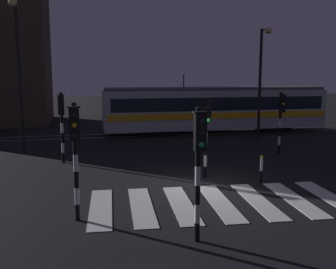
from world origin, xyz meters
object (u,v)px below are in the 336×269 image
object	(u,v)px
traffic_light_median_centre	(206,126)
traffic_light_corner_far_left	(62,117)
traffic_light_corner_far_right	(281,113)
bollard_island_edge	(261,169)
traffic_light_corner_near_left	(75,144)
traffic_light_kerb_mid_left	(199,155)
street_lamp_trackside_right	(262,70)
tram	(216,108)
street_lamp_trackside_left	(18,59)

from	to	relation	value
traffic_light_median_centre	traffic_light_corner_far_left	bearing A→B (deg)	145.08
traffic_light_corner_far_right	bollard_island_edge	xyz separation A→B (m)	(-3.47, -5.05, -1.59)
traffic_light_corner_far_left	bollard_island_edge	size ratio (longest dim) A/B	3.03
traffic_light_corner_near_left	bollard_island_edge	xyz separation A→B (m)	(6.94, 2.60, -1.71)
traffic_light_kerb_mid_left	street_lamp_trackside_right	size ratio (longest dim) A/B	0.49
tram	traffic_light_corner_far_right	bearing A→B (deg)	-84.39
traffic_light_corner_far_left	tram	xyz separation A→B (m)	(10.33, 7.84, -0.47)
street_lamp_trackside_left	street_lamp_trackside_right	size ratio (longest dim) A/B	1.15
traffic_light_corner_near_left	traffic_light_corner_far_right	world-z (taller)	traffic_light_corner_near_left
traffic_light_kerb_mid_left	bollard_island_edge	bearing A→B (deg)	50.04
street_lamp_trackside_left	tram	size ratio (longest dim) A/B	0.50
street_lamp_trackside_left	tram	xyz separation A→B (m)	(12.62, 4.34, -3.25)
traffic_light_corner_far_right	bollard_island_edge	world-z (taller)	traffic_light_corner_far_right
traffic_light_corner_far_right	traffic_light_kerb_mid_left	bearing A→B (deg)	-127.21
traffic_light_corner_far_left	traffic_light_corner_near_left	bearing A→B (deg)	-84.80
traffic_light_corner_near_left	tram	world-z (taller)	tram
traffic_light_median_centre	traffic_light_corner_far_right	size ratio (longest dim) A/B	1.00
traffic_light_kerb_mid_left	tram	xyz separation A→B (m)	(6.64, 17.81, -0.52)
traffic_light_kerb_mid_left	bollard_island_edge	xyz separation A→B (m)	(3.96, 4.73, -1.71)
street_lamp_trackside_right	bollard_island_edge	xyz separation A→B (m)	(-4.22, -9.06, -3.88)
traffic_light_median_centre	tram	distance (m)	12.73
traffic_light_corner_far_left	traffic_light_corner_near_left	xyz separation A→B (m)	(0.71, -7.84, 0.05)
traffic_light_corner_far_left	tram	size ratio (longest dim) A/B	0.21
traffic_light_corner_far_left	street_lamp_trackside_right	xyz separation A→B (m)	(11.88, 3.82, 2.22)
traffic_light_corner_far_right	tram	size ratio (longest dim) A/B	0.20
traffic_light_median_centre	street_lamp_trackside_right	world-z (taller)	street_lamp_trackside_right
traffic_light_kerb_mid_left	traffic_light_median_centre	bearing A→B (deg)	70.53
traffic_light_median_centre	street_lamp_trackside_left	size ratio (longest dim) A/B	0.41
traffic_light_corner_far_left	traffic_light_corner_near_left	size ratio (longest dim) A/B	0.98
street_lamp_trackside_right	tram	bearing A→B (deg)	111.00
street_lamp_trackside_right	bollard_island_edge	bearing A→B (deg)	-114.97
traffic_light_corner_near_left	traffic_light_corner_far_right	distance (m)	12.92
traffic_light_corner_far_right	street_lamp_trackside_right	world-z (taller)	street_lamp_trackside_right
traffic_light_median_centre	tram	bearing A→B (deg)	69.09
traffic_light_median_centre	traffic_light_kerb_mid_left	world-z (taller)	traffic_light_kerb_mid_left
traffic_light_corner_far_left	traffic_light_median_centre	xyz separation A→B (m)	(5.79, -4.04, -0.06)
traffic_light_corner_near_left	bollard_island_edge	size ratio (longest dim) A/B	3.09
traffic_light_corner_near_left	traffic_light_corner_far_right	bearing A→B (deg)	36.33
traffic_light_kerb_mid_left	traffic_light_corner_far_right	xyz separation A→B (m)	(7.43, 9.78, -0.11)
street_lamp_trackside_left	tram	world-z (taller)	street_lamp_trackside_left
traffic_light_median_centre	street_lamp_trackside_left	bearing A→B (deg)	136.98
traffic_light_corner_far_left	street_lamp_trackside_left	xyz separation A→B (m)	(-2.29, 3.50, 2.78)
traffic_light_median_centre	bollard_island_edge	size ratio (longest dim) A/B	2.94
traffic_light_kerb_mid_left	traffic_light_corner_near_left	bearing A→B (deg)	144.52
traffic_light_corner_far_left	street_lamp_trackside_left	bearing A→B (deg)	123.22
traffic_light_corner_near_left	bollard_island_edge	bearing A→B (deg)	20.54
street_lamp_trackside_right	tram	size ratio (longest dim) A/B	0.43
traffic_light_kerb_mid_left	tram	world-z (taller)	tram
tram	bollard_island_edge	distance (m)	13.41
street_lamp_trackside_right	traffic_light_corner_far_left	bearing A→B (deg)	-162.18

